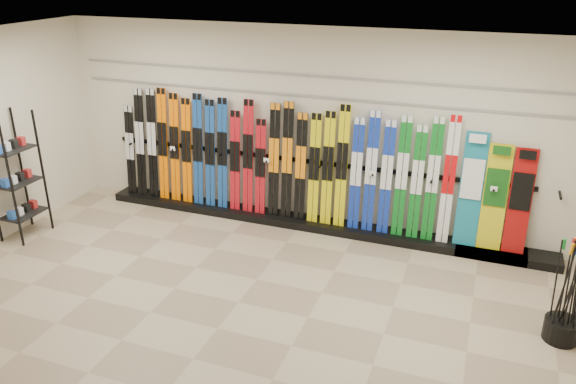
% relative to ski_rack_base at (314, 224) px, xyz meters
% --- Properties ---
extents(floor, '(8.00, 8.00, 0.00)m').
position_rel_ski_rack_base_xyz_m(floor, '(-0.22, -2.28, -0.06)').
color(floor, gray).
rests_on(floor, ground).
extents(back_wall, '(8.00, 0.00, 8.00)m').
position_rel_ski_rack_base_xyz_m(back_wall, '(-0.22, 0.22, 1.44)').
color(back_wall, beige).
rests_on(back_wall, floor).
extents(ceiling, '(8.00, 8.00, 0.00)m').
position_rel_ski_rack_base_xyz_m(ceiling, '(-0.22, -2.28, 2.94)').
color(ceiling, silver).
rests_on(ceiling, back_wall).
extents(ski_rack_base, '(8.00, 0.40, 0.12)m').
position_rel_ski_rack_base_xyz_m(ski_rack_base, '(0.00, 0.00, 0.00)').
color(ski_rack_base, black).
rests_on(ski_rack_base, floor).
extents(skis, '(5.36, 0.18, 1.84)m').
position_rel_ski_rack_base_xyz_m(skis, '(-0.67, 0.03, 0.93)').
color(skis, black).
rests_on(skis, ski_rack_base).
extents(snowboards, '(0.94, 0.25, 1.60)m').
position_rel_ski_rack_base_xyz_m(snowboards, '(2.53, 0.08, 0.81)').
color(snowboards, '#14728C').
rests_on(snowboards, ski_rack_base).
extents(accessory_rack, '(0.40, 0.60, 1.87)m').
position_rel_ski_rack_base_xyz_m(accessory_rack, '(-3.97, -1.74, 0.88)').
color(accessory_rack, black).
rests_on(accessory_rack, floor).
extents(pole_bin, '(0.37, 0.37, 0.25)m').
position_rel_ski_rack_base_xyz_m(pole_bin, '(3.38, -1.70, 0.07)').
color(pole_bin, black).
rests_on(pole_bin, floor).
extents(ski_poles, '(0.32, 0.28, 1.18)m').
position_rel_ski_rack_base_xyz_m(ski_poles, '(3.37, -1.71, 0.55)').
color(ski_poles, black).
rests_on(ski_poles, pole_bin).
extents(slatwall_rail_0, '(7.60, 0.02, 0.03)m').
position_rel_ski_rack_base_xyz_m(slatwall_rail_0, '(-0.22, 0.20, 1.94)').
color(slatwall_rail_0, gray).
rests_on(slatwall_rail_0, back_wall).
extents(slatwall_rail_1, '(7.60, 0.02, 0.03)m').
position_rel_ski_rack_base_xyz_m(slatwall_rail_1, '(-0.22, 0.20, 2.24)').
color(slatwall_rail_1, gray).
rests_on(slatwall_rail_1, back_wall).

